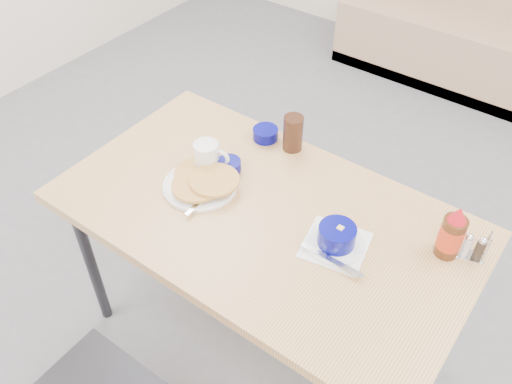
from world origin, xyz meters
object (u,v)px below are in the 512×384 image
Objects in this scene: grits_setting at (336,238)px; creamer_bowl at (265,134)px; dining_table at (264,224)px; coffee_mug at (208,156)px; amber_tumbler at (293,133)px; syrup_bottle at (452,234)px; booth_bench at (487,35)px; pancake_plate at (202,182)px; butter_bowl at (229,166)px; condiment_caddy at (473,248)px.

grits_setting is 0.59m from creamer_bowl.
creamer_bowl is at bearing 124.92° from dining_table.
amber_tumbler reaches higher than coffee_mug.
grits_setting is 1.28× the size of syrup_bottle.
booth_bench is at bearing 96.07° from grits_setting.
booth_bench reaches higher than syrup_bottle.
pancake_plate is 1.12× the size of grits_setting.
coffee_mug is 0.33m from amber_tumbler.
booth_bench is 2.56m from dining_table.
butter_bowl is (0.07, 0.03, -0.03)m from coffee_mug.
grits_setting reaches higher than dining_table.
condiment_caddy is (0.35, 0.21, 0.00)m from grits_setting.
grits_setting is (0.27, -2.52, 0.44)m from booth_bench.
butter_bowl is (-0.50, 0.09, -0.01)m from grits_setting.
creamer_bowl is (0.07, 0.26, -0.03)m from coffee_mug.
creamer_bowl is at bearing 147.53° from grits_setting.
syrup_bottle is at bearing -9.98° from creamer_bowl.
booth_bench is 2.53m from coffee_mug.
amber_tumbler is (0.19, 0.27, 0.02)m from coffee_mug.
creamer_bowl is 0.95× the size of condiment_caddy.
condiment_caddy is at bearing 16.03° from pancake_plate.
condiment_caddy is (0.85, 0.13, 0.02)m from butter_bowl.
butter_bowl is (-0.23, 0.10, 0.08)m from dining_table.
pancake_plate is 0.84m from syrup_bottle.
booth_bench is 21.20× the size of butter_bowl.
condiment_caddy reaches higher than dining_table.
syrup_bottle is at bearing 15.08° from pancake_plate.
syrup_bottle is (0.56, -2.34, 0.49)m from booth_bench.
syrup_bottle reaches higher than creamer_bowl.
coffee_mug is 1.27× the size of condiment_caddy.
booth_bench reaches higher than grits_setting.
booth_bench is 6.85× the size of pancake_plate.
butter_bowl is at bearing -173.30° from syrup_bottle.
dining_table is 0.33m from coffee_mug.
amber_tumbler is (0.11, 0.24, 0.05)m from butter_bowl.
amber_tumbler is at bearing 64.68° from butter_bowl.
coffee_mug is 0.08m from butter_bowl.
dining_table is 0.38m from amber_tumbler.
pancake_plate is at bearing -93.06° from creamer_bowl.
booth_bench is at bearing 90.00° from dining_table.
grits_setting is 0.34m from syrup_bottle.
syrup_bottle is at bearing -76.64° from booth_bench.
condiment_caddy is at bearing 26.87° from syrup_bottle.
pancake_plate is 2.12× the size of coffee_mug.
coffee_mug is 0.57m from grits_setting.
coffee_mug is 1.34× the size of creamer_bowl.
condiment_caddy is at bearing 19.71° from dining_table.
amber_tumbler is (0.14, 0.37, 0.05)m from pancake_plate.
butter_bowl is 0.86m from condiment_caddy.
grits_setting is (0.27, 0.01, 0.10)m from dining_table.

